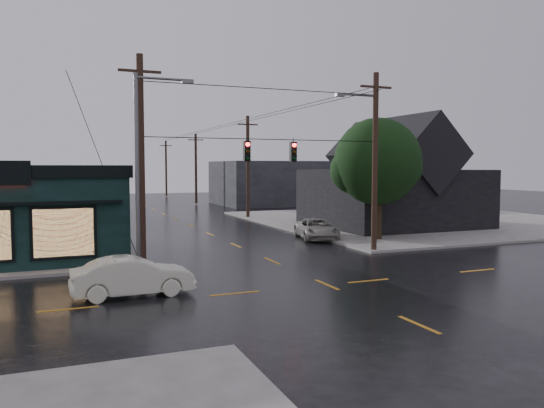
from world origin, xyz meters
name	(u,v)px	position (x,y,z in m)	size (l,w,h in m)	color
ground_plane	(327,285)	(0.00, 0.00, 0.00)	(160.00, 160.00, 0.00)	black
sidewalk_ne	(418,220)	(20.00, 20.00, 0.07)	(28.00, 28.00, 0.15)	slate
ne_building	(392,172)	(15.00, 17.00, 4.47)	(12.60, 11.60, 8.75)	black
corner_tree	(377,162)	(9.17, 10.31, 5.20)	(5.69, 5.69, 7.93)	black
utility_pole_nw	(143,268)	(-6.50, 6.50, 0.00)	(2.00, 0.32, 10.15)	black
utility_pole_ne	(374,252)	(6.50, 6.50, 0.00)	(2.00, 0.32, 10.15)	black
utility_pole_far_a	(248,218)	(6.50, 28.00, 0.00)	(2.00, 0.32, 9.65)	black
utility_pole_far_b	(196,205)	(6.50, 48.00, 0.00)	(2.00, 0.32, 9.15)	black
utility_pole_far_c	(166,197)	(6.50, 68.00, 0.00)	(2.00, 0.32, 9.15)	black
span_signal_assembly	(270,151)	(0.10, 6.50, 5.70)	(13.00, 0.48, 1.23)	black
streetlight_nw	(139,271)	(-6.80, 5.80, 0.00)	(5.40, 0.30, 9.15)	#5D5F61
streetlight_ne	(374,250)	(7.00, 7.20, 0.00)	(5.40, 0.30, 9.15)	#5D5F61
bg_building_west	(17,193)	(-14.00, 40.00, 2.20)	(12.00, 10.00, 4.40)	#3D342C
bg_building_east	(273,183)	(16.00, 45.00, 2.80)	(14.00, 12.00, 5.60)	black
sedan_cream	(133,276)	(-7.68, 1.09, 0.74)	(1.58, 4.52, 1.49)	beige
suv_silver	(317,229)	(6.00, 12.73, 0.68)	(2.27, 4.92, 1.37)	gray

